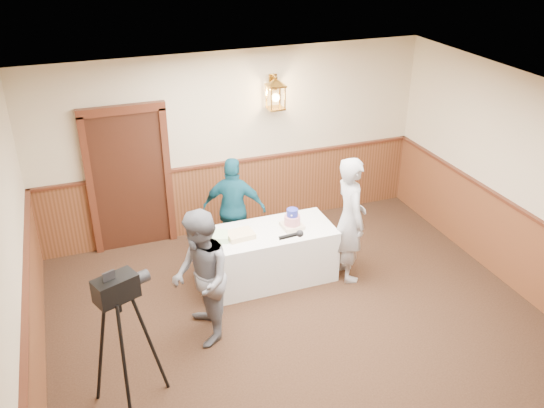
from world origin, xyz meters
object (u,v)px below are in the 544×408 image
Objects in this scene: assistant_p at (234,209)px; sheet_cake_yellow at (240,235)px; baker at (350,219)px; interviewer at (201,279)px; display_table at (267,255)px; tiered_cake at (292,220)px; tv_camera_rig at (126,353)px; sheet_cake_green at (215,237)px.

sheet_cake_yellow is at bearing 103.58° from assistant_p.
interviewer is at bearing 111.26° from baker.
display_table is 5.25× the size of sheet_cake_yellow.
baker reaches higher than display_table.
interviewer is at bearing -141.38° from display_table.
tiered_cake is 2.95m from tv_camera_rig.
assistant_p is (-0.23, 0.73, 0.39)m from display_table.
tv_camera_rig is (-1.84, -2.44, -0.05)m from assistant_p.
baker reaches higher than tiered_cake.
sheet_cake_green is 0.20× the size of interviewer.
baker is at bearing 1.96° from tv_camera_rig.
assistant_p is at bearing 56.17° from sheet_cake_green.
tv_camera_rig is (-2.42, -1.69, -0.14)m from tiered_cake.
display_table is at bearing 4.43° from sheet_cake_yellow.
baker reaches higher than sheet_cake_yellow.
baker reaches higher than interviewer.
interviewer is 1.08× the size of assistant_p.
sheet_cake_yellow is (-0.73, -0.00, -0.07)m from tiered_cake.
assistant_p is at bearing 30.72° from tv_camera_rig.
assistant_p reaches higher than sheet_cake_green.
tv_camera_rig is at bearing 77.68° from assistant_p.
interviewer is at bearing 18.39° from tv_camera_rig.
baker reaches higher than assistant_p.
sheet_cake_yellow is 0.21× the size of tv_camera_rig.
display_table is at bearing 132.46° from interviewer.
sheet_cake_yellow is 0.32m from sheet_cake_green.
tiered_cake is 1.70m from interviewer.
baker is 3.45m from tv_camera_rig.
baker is at bearing 108.93° from interviewer.
assistant_p is (0.47, 0.70, -0.02)m from sheet_cake_green.
tiered_cake is 0.77m from baker.
tv_camera_rig is (-3.14, -1.41, -0.16)m from baker.
baker is (2.18, 0.59, 0.05)m from interviewer.
assistant_p is (-1.30, 1.03, -0.12)m from baker.
tiered_cake is 0.96m from assistant_p.
sheet_cake_yellow is 1.13m from interviewer.
sheet_cake_green is (-0.32, 0.06, 0.00)m from sheet_cake_yellow.
display_table is 1.22m from baker.
sheet_cake_green is 0.19× the size of baker.
baker is (1.45, -0.27, 0.10)m from sheet_cake_yellow.
interviewer is 1.85m from assistant_p.
display_table is at bearing 80.54° from baker.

